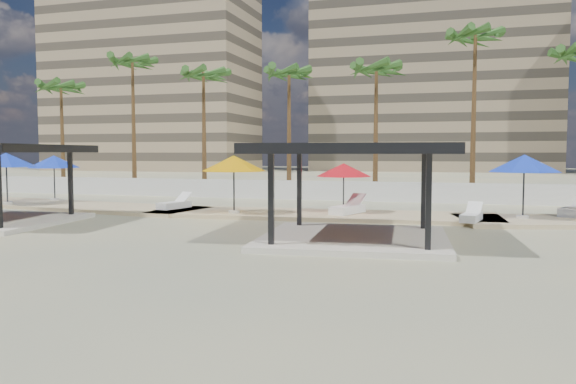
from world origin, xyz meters
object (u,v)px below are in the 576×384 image
Objects in this scene: pavilion_central at (355,184)px; lounger_b at (348,209)px; umbrella_a at (54,162)px; lounger_c at (471,217)px; lounger_a at (175,205)px; umbrella_c at (344,170)px.

pavilion_central is 2.87× the size of lounger_b.
lounger_c is at bearing -8.29° from umbrella_a.
lounger_c is (14.10, -1.18, -0.01)m from lounger_a.
pavilion_central is at bearing 155.89° from lounger_c.
lounger_b is 5.52m from lounger_c.
umbrella_c is at bearing 54.05° from lounger_b.
umbrella_a is at bearing 150.40° from pavilion_central.
lounger_c is (23.04, -3.36, -2.07)m from umbrella_a.
pavilion_central reaches higher than umbrella_a.
pavilion_central reaches higher than lounger_a.
pavilion_central reaches higher than lounger_b.
lounger_a is 1.07× the size of lounger_c.
umbrella_c reaches higher than lounger_b.
umbrella_c is at bearing 83.64° from lounger_c.
umbrella_a reaches higher than lounger_b.
lounger_b is (17.69, -1.99, -2.04)m from umbrella_a.
lounger_b is (0.30, -0.42, -1.76)m from umbrella_c.
lounger_a is (-8.45, -0.60, -1.78)m from umbrella_c.
umbrella_c reaches higher than lounger_c.
umbrella_a reaches higher than lounger_a.
umbrella_a is (-19.17, 8.81, 0.50)m from pavilion_central.
lounger_b is (-1.49, 6.82, -1.54)m from pavilion_central.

